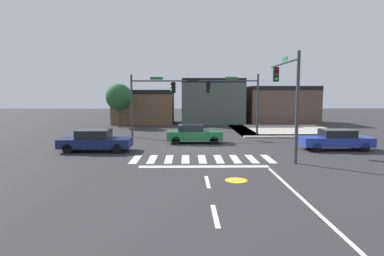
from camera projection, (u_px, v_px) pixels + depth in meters
ground_plane at (199, 147)px, 23.85m from camera, size 120.00×120.00×0.00m
crosswalk_near at (202, 159)px, 19.38m from camera, size 8.18×2.53×0.01m
lane_markings at (243, 200)px, 11.91m from camera, size 6.80×20.25×0.01m
bike_detector_marking at (236, 180)px, 14.66m from camera, size 0.98×0.98×0.01m
curb_corner_northeast at (280, 131)px, 33.34m from camera, size 10.00×10.60×0.15m
storefront_row at (220, 104)px, 42.73m from camera, size 25.34×6.88×5.61m
traffic_signal_northwest at (151, 95)px, 28.80m from camera, size 4.90×0.32×5.41m
traffic_signal_northeast at (235, 94)px, 29.25m from camera, size 5.28×0.32×5.50m
traffic_signal_southeast at (287, 86)px, 19.68m from camera, size 0.32×5.69×6.06m
car_navy at (95, 141)px, 21.89m from camera, size 4.61×1.92×1.43m
car_green at (194, 134)px, 25.58m from camera, size 4.18×1.77×1.42m
car_blue at (336, 140)px, 22.43m from camera, size 4.63×1.71×1.39m
roadside_tree at (119, 97)px, 37.29m from camera, size 2.95×2.95×4.88m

